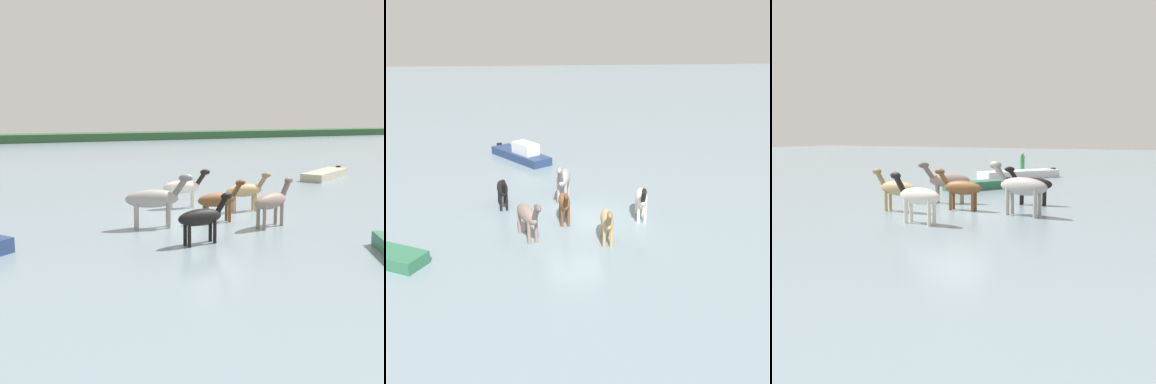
{
  "view_description": "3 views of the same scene",
  "coord_description": "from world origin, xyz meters",
  "views": [
    {
      "loc": [
        -8.92,
        -18.28,
        4.46
      ],
      "look_at": [
        -0.67,
        0.36,
        1.16
      ],
      "focal_mm": 46.32,
      "sensor_mm": 36.0,
      "label": 1
    },
    {
      "loc": [
        19.29,
        -1.77,
        8.36
      ],
      "look_at": [
        -0.47,
        0.05,
        1.19
      ],
      "focal_mm": 44.36,
      "sensor_mm": 36.0,
      "label": 2
    },
    {
      "loc": [
        -9.6,
        17.48,
        3.22
      ],
      "look_at": [
        -0.35,
        -0.01,
        0.85
      ],
      "focal_mm": 46.68,
      "sensor_mm": 36.0,
      "label": 3
    }
  ],
  "objects": [
    {
      "name": "horse_lead",
      "position": [
        -0.01,
        2.84,
        0.99
      ],
      "size": [
        2.32,
        0.77,
        1.79
      ],
      "rotation": [
        0.0,
        0.0,
        -0.14
      ],
      "color": "silver",
      "rests_on": "ground_plane"
    },
    {
      "name": "boat_dinghy_port",
      "position": [
        3.46,
        -15.61,
        0.19
      ],
      "size": [
        4.69,
        5.89,
        0.78
      ],
      "rotation": [
        0.0,
        0.0,
        0.98
      ],
      "color": "silver",
      "rests_on": "ground_plane"
    },
    {
      "name": "horse_mid_herd",
      "position": [
        1.63,
        -2.16,
        1.03
      ],
      "size": [
        2.38,
        1.21,
        1.87
      ],
      "rotation": [
        0.0,
        0.0,
        0.36
      ],
      "color": "gray",
      "rests_on": "ground_plane"
    },
    {
      "name": "ground_plane",
      "position": [
        0.0,
        0.0,
        0.0
      ],
      "size": [
        157.22,
        157.22,
        0.0
      ],
      "primitive_type": "plane",
      "color": "gray"
    },
    {
      "name": "horse_rear_stallion",
      "position": [
        0.1,
        -0.6,
        0.94
      ],
      "size": [
        2.18,
        0.53,
        1.7
      ],
      "rotation": [
        0.0,
        0.0,
        0.01
      ],
      "color": "brown",
      "rests_on": "ground_plane"
    },
    {
      "name": "boat_tender_starboard",
      "position": [
        2.85,
        -7.84,
        0.16
      ],
      "size": [
        2.93,
        4.12,
        0.72
      ],
      "rotation": [
        0.0,
        0.0,
        1.08
      ],
      "color": "#2D6B4C",
      "rests_on": "ground_plane"
    },
    {
      "name": "person_watcher_seated",
      "position": [
        3.3,
        -15.8,
        1.18
      ],
      "size": [
        0.32,
        0.32,
        1.19
      ],
      "color": "#338C4C",
      "rests_on": "boat_dinghy_port"
    },
    {
      "name": "horse_chestnut_trailing",
      "position": [
        2.25,
        0.96,
        0.96
      ],
      "size": [
        2.24,
        0.63,
        1.74
      ],
      "rotation": [
        0.0,
        0.0,
        -0.07
      ],
      "color": "tan",
      "rests_on": "ground_plane"
    },
    {
      "name": "horse_gray_outer",
      "position": [
        -2.61,
        -0.47,
        1.15
      ],
      "size": [
        2.69,
        1.01,
        2.08
      ],
      "rotation": [
        0.0,
        0.0,
        -0.2
      ],
      "color": "#9E9993",
      "rests_on": "ground_plane"
    },
    {
      "name": "horse_pinto_flank",
      "position": [
        -1.95,
        -3.39,
        0.93
      ],
      "size": [
        2.2,
        0.72,
        1.7
      ],
      "rotation": [
        0.0,
        0.0,
        0.13
      ],
      "color": "black",
      "rests_on": "ground_plane"
    }
  ]
}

